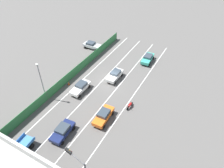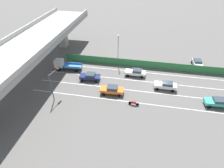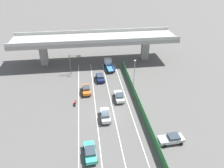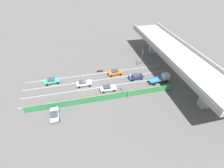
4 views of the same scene
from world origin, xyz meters
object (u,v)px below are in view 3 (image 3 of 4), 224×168
(car_sedan_navy, at_px, (100,77))
(street_lamp, at_px, (134,71))
(parked_wagon_silver, at_px, (171,139))
(traffic_light, at_px, (73,61))
(motorcycle, at_px, (75,103))
(flatbed_truck_blue, at_px, (109,64))
(car_hatchback_white, at_px, (105,115))
(car_taxi_orange, at_px, (86,89))
(traffic_cone, at_px, (133,98))
(car_sedan_white, at_px, (119,96))
(car_taxi_teal, at_px, (90,152))

(car_sedan_navy, relative_size, street_lamp, 0.59)
(parked_wagon_silver, xyz_separation_m, traffic_light, (-16.95, 28.09, 3.09))
(traffic_light, bearing_deg, motorcycle, -88.31)
(motorcycle, relative_size, street_lamp, 0.26)
(motorcycle, height_order, traffic_light, traffic_light)
(car_sedan_navy, distance_m, flatbed_truck_blue, 7.82)
(car_sedan_navy, xyz_separation_m, car_hatchback_white, (-0.32, -15.74, 0.03))
(flatbed_truck_blue, height_order, traffic_light, traffic_light)
(car_taxi_orange, bearing_deg, traffic_cone, -22.42)
(motorcycle, bearing_deg, car_hatchback_white, -44.14)
(car_taxi_orange, bearing_deg, traffic_light, 106.36)
(car_hatchback_white, relative_size, motorcycle, 2.24)
(car_sedan_white, distance_m, car_taxi_orange, 8.23)
(street_lamp, bearing_deg, car_sedan_navy, 148.55)
(car_hatchback_white, height_order, car_taxi_teal, car_hatchback_white)
(street_lamp, bearing_deg, traffic_light, 147.32)
(traffic_light, height_order, traffic_cone, traffic_light)
(car_sedan_white, relative_size, motorcycle, 2.29)
(motorcycle, distance_m, street_lamp, 15.52)
(car_hatchback_white, xyz_separation_m, parked_wagon_silver, (10.56, -7.81, -0.04))
(car_taxi_orange, distance_m, car_taxi_teal, 19.14)
(traffic_light, distance_m, traffic_cone, 19.87)
(traffic_light, xyz_separation_m, street_lamp, (14.48, -9.29, 0.53))
(parked_wagon_silver, bearing_deg, car_hatchback_white, 143.52)
(car_taxi_teal, height_order, motorcycle, car_taxi_teal)
(motorcycle, bearing_deg, car_sedan_white, 3.18)
(motorcycle, xyz_separation_m, traffic_light, (-0.43, 14.49, 3.52))
(car_hatchback_white, height_order, car_sedan_white, car_hatchback_white)
(parked_wagon_silver, bearing_deg, car_sedan_white, 115.55)
(car_taxi_orange, distance_m, street_lamp, 12.10)
(car_sedan_white, height_order, parked_wagon_silver, car_sedan_white)
(car_hatchback_white, bearing_deg, traffic_cone, 40.85)
(car_taxi_teal, bearing_deg, street_lamp, 60.03)
(flatbed_truck_blue, relative_size, street_lamp, 0.84)
(car_taxi_orange, distance_m, traffic_light, 10.90)
(street_lamp, relative_size, traffic_cone, 11.93)
(street_lamp, bearing_deg, traffic_cone, -103.37)
(car_hatchback_white, distance_m, flatbed_truck_blue, 23.18)
(car_hatchback_white, relative_size, car_sedan_white, 0.98)
(car_taxi_teal, relative_size, traffic_cone, 7.29)
(car_sedan_navy, distance_m, motorcycle, 11.78)
(car_hatchback_white, bearing_deg, parked_wagon_silver, -36.48)
(car_hatchback_white, distance_m, car_sedan_white, 7.38)
(car_taxi_orange, height_order, street_lamp, street_lamp)
(flatbed_truck_blue, bearing_deg, car_sedan_navy, -113.09)
(car_taxi_teal, distance_m, parked_wagon_silver, 13.98)
(parked_wagon_silver, height_order, traffic_light, traffic_light)
(car_hatchback_white, bearing_deg, car_taxi_orange, 108.57)
(car_hatchback_white, relative_size, street_lamp, 0.59)
(car_sedan_white, bearing_deg, car_taxi_teal, -115.24)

